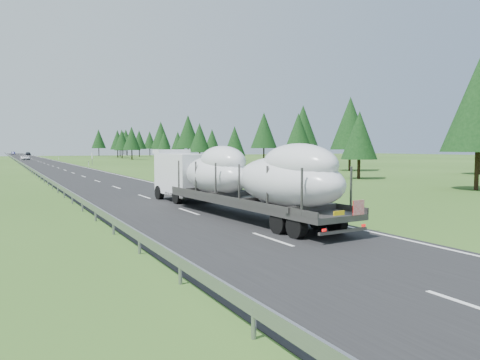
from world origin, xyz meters
name	(u,v)px	position (x,y,z in m)	size (l,w,h in m)	color
ground	(272,240)	(0.00, 0.00, 0.00)	(400.00, 400.00, 0.00)	#30541C
road_surface	(44,163)	(0.00, 100.00, 0.01)	(10.00, 400.00, 0.02)	black
guardrail	(18,161)	(-5.30, 99.94, 0.60)	(0.10, 400.00, 0.76)	slate
marker_posts	(50,156)	(6.50, 155.00, 0.54)	(0.13, 350.08, 1.00)	silver
highway_sign	(92,157)	(7.20, 80.00, 1.81)	(0.08, 0.90, 2.60)	slate
tree_line_right	(216,134)	(39.51, 91.85, 6.95)	(27.81, 257.84, 12.64)	black
boat_truck	(234,176)	(1.70, 6.66, 2.11)	(3.51, 18.89, 3.81)	white
distant_van	(25,158)	(-2.27, 133.09, 0.69)	(2.28, 4.95, 1.38)	white
distant_car_dark	(28,154)	(3.38, 222.23, 0.79)	(1.87, 4.65, 1.59)	black
distant_car_blue	(13,153)	(-2.09, 247.12, 0.76)	(1.61, 4.63, 1.53)	#191C47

